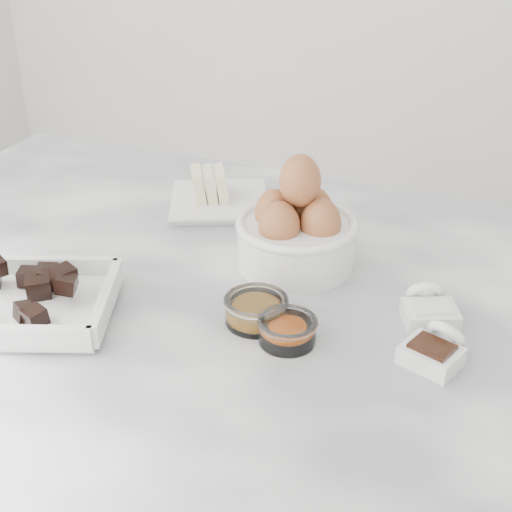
{
  "coord_description": "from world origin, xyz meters",
  "views": [
    {
      "loc": [
        0.32,
        -0.69,
        1.42
      ],
      "look_at": [
        0.02,
        0.03,
        0.98
      ],
      "focal_mm": 50.0,
      "sensor_mm": 36.0,
      "label": 1
    }
  ],
  "objects_px": {
    "honey_bowl": "(256,309)",
    "zest_bowl": "(287,329)",
    "egg_bowl": "(297,230)",
    "butter_plate": "(218,194)",
    "sugar_ramekin": "(292,222)",
    "chocolate_dish": "(19,297)",
    "salt_spoon": "(429,309)",
    "vanilla_spoon": "(435,350)"
  },
  "relations": [
    {
      "from": "honey_bowl",
      "to": "zest_bowl",
      "type": "bearing_deg",
      "value": -25.67
    },
    {
      "from": "butter_plate",
      "to": "chocolate_dish",
      "type": "bearing_deg",
      "value": -103.56
    },
    {
      "from": "honey_bowl",
      "to": "vanilla_spoon",
      "type": "bearing_deg",
      "value": 1.11
    },
    {
      "from": "butter_plate",
      "to": "vanilla_spoon",
      "type": "bearing_deg",
      "value": -35.08
    },
    {
      "from": "salt_spoon",
      "to": "sugar_ramekin",
      "type": "bearing_deg",
      "value": 149.12
    },
    {
      "from": "vanilla_spoon",
      "to": "salt_spoon",
      "type": "height_order",
      "value": "salt_spoon"
    },
    {
      "from": "sugar_ramekin",
      "to": "honey_bowl",
      "type": "distance_m",
      "value": 0.21
    },
    {
      "from": "chocolate_dish",
      "to": "vanilla_spoon",
      "type": "distance_m",
      "value": 0.48
    },
    {
      "from": "sugar_ramekin",
      "to": "honey_bowl",
      "type": "height_order",
      "value": "sugar_ramekin"
    },
    {
      "from": "sugar_ramekin",
      "to": "salt_spoon",
      "type": "relative_size",
      "value": 0.98
    },
    {
      "from": "chocolate_dish",
      "to": "butter_plate",
      "type": "distance_m",
      "value": 0.38
    },
    {
      "from": "sugar_ramekin",
      "to": "salt_spoon",
      "type": "bearing_deg",
      "value": -30.88
    },
    {
      "from": "chocolate_dish",
      "to": "zest_bowl",
      "type": "bearing_deg",
      "value": 12.33
    },
    {
      "from": "egg_bowl",
      "to": "zest_bowl",
      "type": "relative_size",
      "value": 2.36
    },
    {
      "from": "butter_plate",
      "to": "honey_bowl",
      "type": "bearing_deg",
      "value": -57.01
    },
    {
      "from": "sugar_ramekin",
      "to": "salt_spoon",
      "type": "distance_m",
      "value": 0.25
    },
    {
      "from": "butter_plate",
      "to": "sugar_ramekin",
      "type": "distance_m",
      "value": 0.16
    },
    {
      "from": "chocolate_dish",
      "to": "salt_spoon",
      "type": "xyz_separation_m",
      "value": [
        0.45,
        0.17,
        -0.01
      ]
    },
    {
      "from": "butter_plate",
      "to": "egg_bowl",
      "type": "xyz_separation_m",
      "value": [
        0.17,
        -0.13,
        0.03
      ]
    },
    {
      "from": "butter_plate",
      "to": "salt_spoon",
      "type": "distance_m",
      "value": 0.41
    },
    {
      "from": "vanilla_spoon",
      "to": "butter_plate",
      "type": "bearing_deg",
      "value": 144.92
    },
    {
      "from": "butter_plate",
      "to": "honey_bowl",
      "type": "distance_m",
      "value": 0.33
    },
    {
      "from": "sugar_ramekin",
      "to": "vanilla_spoon",
      "type": "bearing_deg",
      "value": -40.97
    },
    {
      "from": "egg_bowl",
      "to": "zest_bowl",
      "type": "height_order",
      "value": "egg_bowl"
    },
    {
      "from": "egg_bowl",
      "to": "honey_bowl",
      "type": "relative_size",
      "value": 2.11
    },
    {
      "from": "zest_bowl",
      "to": "vanilla_spoon",
      "type": "height_order",
      "value": "vanilla_spoon"
    },
    {
      "from": "sugar_ramekin",
      "to": "salt_spoon",
      "type": "xyz_separation_m",
      "value": [
        0.22,
        -0.13,
        -0.01
      ]
    },
    {
      "from": "egg_bowl",
      "to": "butter_plate",
      "type": "bearing_deg",
      "value": 144.23
    },
    {
      "from": "butter_plate",
      "to": "salt_spoon",
      "type": "xyz_separation_m",
      "value": [
        0.36,
        -0.19,
        -0.0
      ]
    },
    {
      "from": "egg_bowl",
      "to": "vanilla_spoon",
      "type": "xyz_separation_m",
      "value": [
        0.21,
        -0.14,
        -0.04
      ]
    },
    {
      "from": "honey_bowl",
      "to": "vanilla_spoon",
      "type": "distance_m",
      "value": 0.21
    },
    {
      "from": "chocolate_dish",
      "to": "egg_bowl",
      "type": "bearing_deg",
      "value": 42.36
    },
    {
      "from": "butter_plate",
      "to": "sugar_ramekin",
      "type": "height_order",
      "value": "butter_plate"
    },
    {
      "from": "egg_bowl",
      "to": "chocolate_dish",
      "type": "bearing_deg",
      "value": -137.64
    },
    {
      "from": "sugar_ramekin",
      "to": "zest_bowl",
      "type": "height_order",
      "value": "sugar_ramekin"
    },
    {
      "from": "butter_plate",
      "to": "egg_bowl",
      "type": "bearing_deg",
      "value": -35.77
    },
    {
      "from": "butter_plate",
      "to": "sugar_ramekin",
      "type": "relative_size",
      "value": 2.25
    },
    {
      "from": "butter_plate",
      "to": "zest_bowl",
      "type": "height_order",
      "value": "butter_plate"
    },
    {
      "from": "chocolate_dish",
      "to": "sugar_ramekin",
      "type": "bearing_deg",
      "value": 52.25
    },
    {
      "from": "zest_bowl",
      "to": "butter_plate",
      "type": "bearing_deg",
      "value": 127.17
    },
    {
      "from": "egg_bowl",
      "to": "zest_bowl",
      "type": "xyz_separation_m",
      "value": [
        0.05,
        -0.17,
        -0.03
      ]
    },
    {
      "from": "chocolate_dish",
      "to": "salt_spoon",
      "type": "height_order",
      "value": "chocolate_dish"
    }
  ]
}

